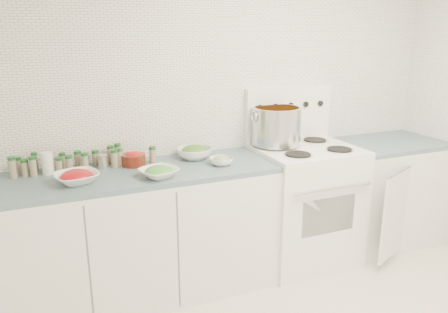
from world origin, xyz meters
The scene contains 13 objects.
room_walls centered at (0.00, 0.00, 1.56)m, with size 3.54×3.04×2.52m.
counter_left centered at (-0.82, 1.19, 0.45)m, with size 1.85×0.62×0.90m.
stove centered at (0.48, 1.19, 0.50)m, with size 0.76×0.70×1.36m.
counter_right centered at (1.30, 1.19, 0.45)m, with size 0.89×0.79×0.90m.
stock_pot centered at (0.29, 1.33, 1.10)m, with size 0.40×0.38×0.29m.
bowl_tomato centered at (-1.21, 1.11, 0.94)m, with size 0.31×0.31×0.09m.
bowl_snowpea centered at (-0.72, 1.02, 0.93)m, with size 0.30×0.30×0.08m.
bowl_broccoli centered at (-0.37, 1.34, 0.95)m, with size 0.28×0.28×0.10m.
bowl_zucchini centered at (-0.25, 1.11, 0.93)m, with size 0.21×0.21×0.07m.
bowl_pepper centered at (-0.82, 1.33, 0.95)m, with size 0.16×0.16×0.10m.
salt_canister centered at (-1.36, 1.35, 0.97)m, with size 0.07×0.07×0.14m, color white.
tin_can centered at (-1.02, 1.37, 0.94)m, with size 0.07×0.07×0.09m, color #B4AA98.
spice_cluster centered at (-1.18, 1.39, 0.96)m, with size 0.93×0.16×0.14m.
Camera 1 is at (-1.35, -1.55, 1.78)m, focal length 35.00 mm.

